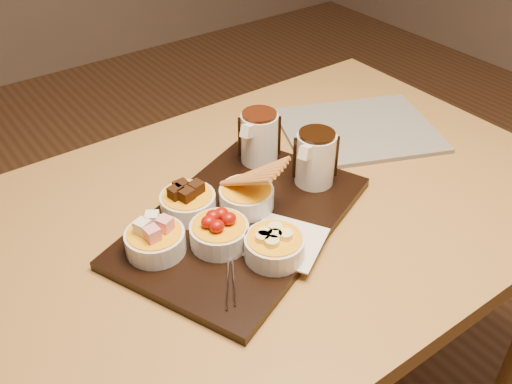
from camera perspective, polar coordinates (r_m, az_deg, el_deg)
dining_table at (r=1.15m, az=1.37°, el=-4.96°), size 1.20×0.80×0.75m
serving_board at (r=1.03m, az=-1.35°, el=-2.87°), size 0.54×0.45×0.02m
napkin at (r=0.97m, az=3.02°, el=-4.96°), size 0.16×0.16×0.00m
bowl_marshmallows at (r=0.96m, az=-10.02°, el=-4.92°), size 0.10×0.10×0.04m
bowl_cake at (r=1.03m, az=-6.80°, el=-1.20°), size 0.10×0.10×0.04m
bowl_strawberries at (r=0.96m, az=-3.68°, el=-4.26°), size 0.10×0.10×0.04m
bowl_biscotti at (r=1.04m, az=-0.95°, el=-0.59°), size 0.10×0.10×0.04m
bowl_bananas at (r=0.93m, az=1.86°, el=-5.55°), size 0.10×0.10×0.04m
pitcher_dark_chocolate at (r=1.09m, az=5.95°, el=3.30°), size 0.10×0.10×0.10m
pitcher_milk_chocolate at (r=1.15m, az=0.33°, el=5.39°), size 0.10×0.10×0.10m
fondue_skewers at (r=0.95m, az=-2.73°, el=-5.81°), size 0.23×0.18×0.01m
newspaper at (r=1.32m, az=10.21°, el=6.14°), size 0.41×0.38×0.01m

